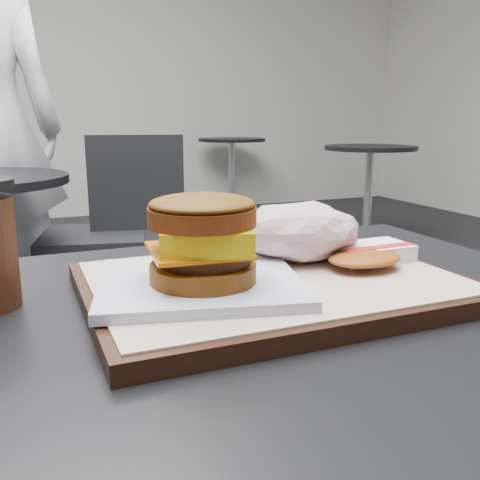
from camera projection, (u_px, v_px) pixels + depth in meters
name	position (u px, v px, depth m)	size (l,w,h in m)	color
serving_tray	(272.00, 285.00, 0.56)	(0.38, 0.28, 0.02)	black
breakfast_sandwich	(202.00, 250.00, 0.50)	(0.22, 0.21, 0.09)	white
hash_brown	(368.00, 255.00, 0.60)	(0.12, 0.09, 0.02)	white
crumpled_wrapper	(299.00, 231.00, 0.62)	(0.15, 0.12, 0.07)	silver
neighbor_chair	(109.00, 225.00, 2.25)	(0.64, 0.50, 0.88)	#B4B4B9
bg_table_near	(369.00, 172.00, 3.90)	(0.66, 0.66, 0.75)	black
bg_table_far	(232.00, 158.00, 5.28)	(0.66, 0.66, 0.75)	black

